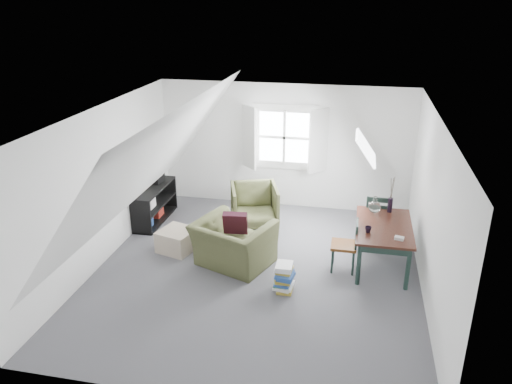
% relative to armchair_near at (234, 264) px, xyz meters
% --- Properties ---
extents(floor, '(5.50, 5.50, 0.00)m').
position_rel_armchair_near_xyz_m(floor, '(0.41, -0.15, 0.00)').
color(floor, '#525157').
rests_on(floor, ground).
extents(ceiling, '(5.50, 5.50, 0.00)m').
position_rel_armchair_near_xyz_m(ceiling, '(0.41, -0.15, 2.50)').
color(ceiling, white).
rests_on(ceiling, wall_back).
extents(wall_back, '(5.00, 0.00, 5.00)m').
position_rel_armchair_near_xyz_m(wall_back, '(0.41, 2.60, 1.25)').
color(wall_back, white).
rests_on(wall_back, ground).
extents(wall_front, '(5.00, 0.00, 5.00)m').
position_rel_armchair_near_xyz_m(wall_front, '(0.41, -2.90, 1.25)').
color(wall_front, white).
rests_on(wall_front, ground).
extents(wall_left, '(0.00, 5.50, 5.50)m').
position_rel_armchair_near_xyz_m(wall_left, '(-2.09, -0.15, 1.25)').
color(wall_left, white).
rests_on(wall_left, ground).
extents(wall_right, '(0.00, 5.50, 5.50)m').
position_rel_armchair_near_xyz_m(wall_right, '(2.91, -0.15, 1.25)').
color(wall_right, white).
rests_on(wall_right, ground).
extents(slope_left, '(3.19, 5.50, 4.48)m').
position_rel_armchair_near_xyz_m(slope_left, '(-1.14, -0.15, 1.78)').
color(slope_left, white).
rests_on(slope_left, wall_left).
extents(slope_right, '(3.19, 5.50, 4.48)m').
position_rel_armchair_near_xyz_m(slope_right, '(1.96, -0.15, 1.78)').
color(slope_right, white).
rests_on(slope_right, wall_right).
extents(dormer_window, '(1.71, 0.35, 1.30)m').
position_rel_armchair_near_xyz_m(dormer_window, '(0.41, 2.52, 1.45)').
color(dormer_window, white).
rests_on(dormer_window, wall_back).
extents(skylight, '(0.35, 0.75, 0.47)m').
position_rel_armchair_near_xyz_m(skylight, '(1.96, 1.15, 1.75)').
color(skylight, white).
rests_on(skylight, slope_right).
extents(armchair_near, '(1.42, 1.34, 0.74)m').
position_rel_armchair_near_xyz_m(armchair_near, '(0.00, 0.00, 0.00)').
color(armchair_near, '#454A29').
rests_on(armchair_near, floor).
extents(armchair_far, '(1.06, 1.08, 0.79)m').
position_rel_armchair_near_xyz_m(armchair_far, '(0.02, 1.52, 0.00)').
color(armchair_far, '#454A29').
rests_on(armchair_far, floor).
extents(throw_pillow, '(0.41, 0.26, 0.40)m').
position_rel_armchair_near_xyz_m(throw_pillow, '(0.00, 0.15, 0.67)').
color(throw_pillow, '#350E1C').
rests_on(throw_pillow, armchair_near).
extents(ottoman, '(0.68, 0.68, 0.37)m').
position_rel_armchair_near_xyz_m(ottoman, '(-1.06, 0.28, 0.18)').
color(ottoman, tan).
rests_on(ottoman, floor).
extents(dining_table, '(0.86, 1.43, 0.72)m').
position_rel_armchair_near_xyz_m(dining_table, '(2.32, 0.44, 0.62)').
color(dining_table, '#341811').
rests_on(dining_table, floor).
extents(demijohn, '(0.20, 0.20, 0.28)m').
position_rel_armchair_near_xyz_m(demijohn, '(2.17, 0.89, 0.83)').
color(demijohn, silver).
rests_on(demijohn, dining_table).
extents(vase_twigs, '(0.08, 0.09, 0.61)m').
position_rel_armchair_near_xyz_m(vase_twigs, '(2.42, 0.99, 0.85)').
color(vase_twigs, black).
rests_on(vase_twigs, dining_table).
extents(cup, '(0.12, 0.12, 0.09)m').
position_rel_armchair_near_xyz_m(cup, '(2.07, 0.14, 0.72)').
color(cup, black).
rests_on(cup, dining_table).
extents(paper_box, '(0.15, 0.12, 0.04)m').
position_rel_armchair_near_xyz_m(paper_box, '(2.52, -0.01, 0.74)').
color(paper_box, white).
rests_on(paper_box, dining_table).
extents(dining_chair_far, '(0.43, 0.43, 0.91)m').
position_rel_armchair_near_xyz_m(dining_chair_far, '(2.24, 1.26, 0.47)').
color(dining_chair_far, '#603314').
rests_on(dining_chair_far, floor).
extents(dining_chair_near, '(0.40, 0.40, 0.84)m').
position_rel_armchair_near_xyz_m(dining_chair_near, '(1.76, 0.20, 0.44)').
color(dining_chair_near, '#603314').
rests_on(dining_chair_near, floor).
extents(media_shelf, '(0.44, 1.33, 0.68)m').
position_rel_armchair_near_xyz_m(media_shelf, '(-1.92, 1.30, 0.31)').
color(media_shelf, black).
rests_on(media_shelf, floor).
extents(electronics_box, '(0.24, 0.30, 0.22)m').
position_rel_armchair_near_xyz_m(electronics_box, '(-1.92, 1.59, 0.78)').
color(electronics_box, black).
rests_on(electronics_box, media_shelf).
extents(magazine_stack, '(0.31, 0.37, 0.42)m').
position_rel_armchair_near_xyz_m(magazine_stack, '(0.91, -0.59, 0.21)').
color(magazine_stack, '#B29933').
rests_on(magazine_stack, floor).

